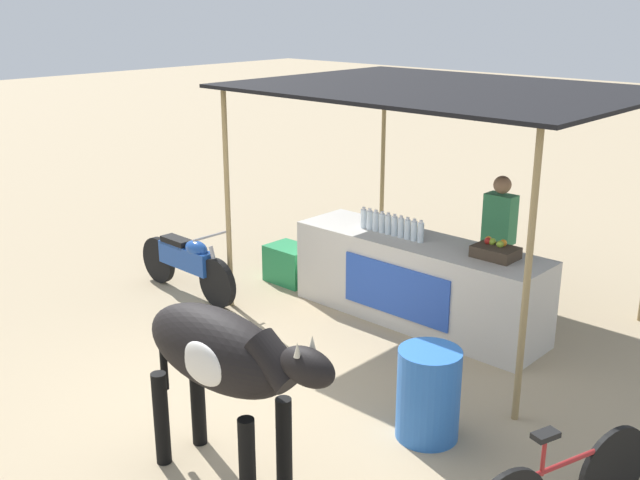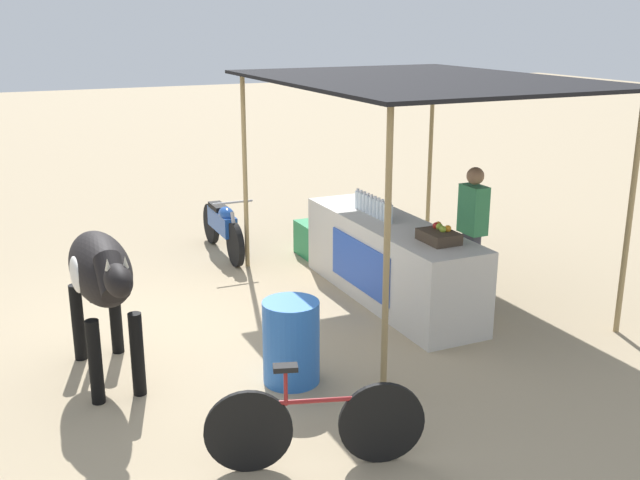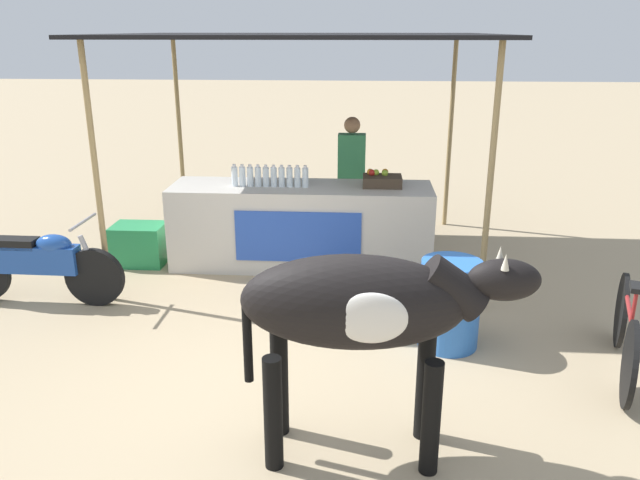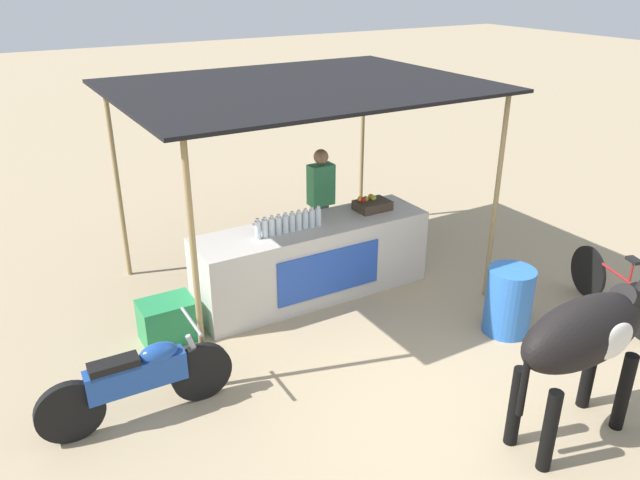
% 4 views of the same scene
% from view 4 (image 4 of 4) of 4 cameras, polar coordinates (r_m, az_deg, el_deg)
% --- Properties ---
extents(ground_plane, '(60.00, 60.00, 0.00)m').
position_cam_4_polar(ground_plane, '(6.54, 9.18, -12.91)').
color(ground_plane, tan).
extents(stall_counter, '(3.00, 0.82, 0.96)m').
position_cam_4_polar(stall_counter, '(7.84, -0.67, -1.84)').
color(stall_counter, beige).
rests_on(stall_counter, ground).
extents(stall_awning, '(4.20, 3.20, 2.61)m').
position_cam_4_polar(stall_awning, '(7.45, -1.93, 13.27)').
color(stall_awning, black).
rests_on(stall_awning, ground).
extents(water_bottle_row, '(0.88, 0.07, 0.25)m').
position_cam_4_polar(water_bottle_row, '(7.40, -2.86, 1.57)').
color(water_bottle_row, silver).
rests_on(water_bottle_row, stall_counter).
extents(fruit_crate, '(0.44, 0.32, 0.18)m').
position_cam_4_polar(fruit_crate, '(8.12, 4.76, 3.25)').
color(fruit_crate, '#3F3326').
rests_on(fruit_crate, stall_counter).
extents(vendor_behind_counter, '(0.34, 0.22, 1.65)m').
position_cam_4_polar(vendor_behind_counter, '(8.55, 0.09, 3.12)').
color(vendor_behind_counter, '#383842').
rests_on(vendor_behind_counter, ground).
extents(cooler_box, '(0.60, 0.44, 0.48)m').
position_cam_4_polar(cooler_box, '(7.23, -13.74, -7.15)').
color(cooler_box, '#268C4C').
rests_on(cooler_box, ground).
extents(water_barrel, '(0.53, 0.53, 0.79)m').
position_cam_4_polar(water_barrel, '(7.41, 16.86, -5.34)').
color(water_barrel, blue).
rests_on(water_barrel, ground).
extents(cow, '(1.82, 0.55, 1.44)m').
position_cam_4_polar(cow, '(5.76, 23.36, -7.97)').
color(cow, black).
rests_on(cow, ground).
extents(motorcycle_parked, '(1.80, 0.55, 0.90)m').
position_cam_4_polar(motorcycle_parked, '(6.05, -16.17, -12.09)').
color(motorcycle_parked, black).
rests_on(motorcycle_parked, ground).
extents(bicycle_leaning, '(0.54, 1.59, 0.85)m').
position_cam_4_polar(bicycle_leaning, '(8.21, 25.27, -4.07)').
color(bicycle_leaning, black).
rests_on(bicycle_leaning, ground).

